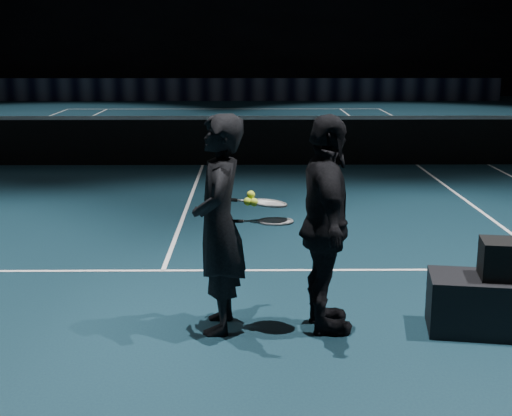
% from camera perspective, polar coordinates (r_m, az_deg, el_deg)
% --- Properties ---
extents(floor, '(36.00, 36.00, 0.00)m').
position_cam_1_polar(floor, '(13.62, -4.30, 3.38)').
color(floor, black).
rests_on(floor, ground).
extents(court_lines, '(10.98, 23.78, 0.01)m').
position_cam_1_polar(court_lines, '(13.62, -4.30, 3.40)').
color(court_lines, white).
rests_on(court_lines, floor).
extents(net_mesh, '(12.80, 0.02, 0.86)m').
position_cam_1_polar(net_mesh, '(13.55, -4.33, 5.25)').
color(net_mesh, black).
rests_on(net_mesh, floor).
extents(net_tape, '(12.80, 0.03, 0.07)m').
position_cam_1_polar(net_tape, '(13.50, -4.37, 7.21)').
color(net_tape, white).
rests_on(net_tape, net_mesh).
extents(sponsor_backdrop, '(22.00, 0.15, 0.90)m').
position_cam_1_polar(sponsor_backdrop, '(28.97, -2.35, 9.45)').
color(sponsor_backdrop, black).
rests_on(sponsor_backdrop, floor).
extents(player_a, '(0.43, 0.65, 1.76)m').
position_cam_1_polar(player_a, '(5.67, -2.98, -1.33)').
color(player_a, black).
rests_on(player_a, floor).
extents(player_b, '(0.49, 1.05, 1.76)m').
position_cam_1_polar(player_b, '(5.67, 5.62, -1.38)').
color(player_b, black).
rests_on(player_b, floor).
extents(racket_lower, '(0.69, 0.24, 0.03)m').
position_cam_1_polar(racket_lower, '(5.65, 1.57, -1.08)').
color(racket_lower, black).
rests_on(racket_lower, player_a).
extents(racket_upper, '(0.69, 0.24, 0.10)m').
position_cam_1_polar(racket_upper, '(5.66, 1.07, 0.38)').
color(racket_upper, black).
rests_on(racket_upper, player_b).
extents(tennis_balls, '(0.12, 0.10, 0.12)m').
position_cam_1_polar(tennis_balls, '(5.62, -0.41, 0.66)').
color(tennis_balls, '#9DC429').
rests_on(tennis_balls, racket_upper).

